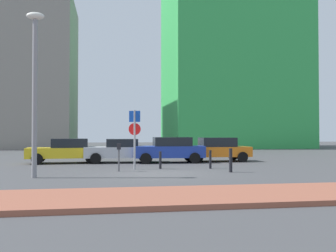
# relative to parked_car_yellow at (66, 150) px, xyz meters

# --- Properties ---
(ground_plane) EXTENTS (120.00, 120.00, 0.00)m
(ground_plane) POSITION_rel_parked_car_yellow_xyz_m (4.53, -6.62, -0.76)
(ground_plane) COLOR #424244
(sidewalk_brick) EXTENTS (40.00, 3.01, 0.14)m
(sidewalk_brick) POSITION_rel_parked_car_yellow_xyz_m (4.53, -13.03, -0.69)
(sidewalk_brick) COLOR #93513D
(sidewalk_brick) RESTS_ON ground
(parked_car_yellow) EXTENTS (4.51, 2.23, 1.46)m
(parked_car_yellow) POSITION_rel_parked_car_yellow_xyz_m (0.00, 0.00, 0.00)
(parked_car_yellow) COLOR gold
(parked_car_yellow) RESTS_ON ground
(parked_car_silver) EXTENTS (4.37, 1.98, 1.44)m
(parked_car_silver) POSITION_rel_parked_car_yellow_xyz_m (3.26, -0.15, -0.01)
(parked_car_silver) COLOR #B7BABF
(parked_car_silver) RESTS_ON ground
(parked_car_blue) EXTENTS (4.30, 1.99, 1.54)m
(parked_car_blue) POSITION_rel_parked_car_yellow_xyz_m (6.15, -0.66, 0.05)
(parked_car_blue) COLOR #1E389E
(parked_car_blue) RESTS_ON ground
(parked_car_orange) EXTENTS (4.16, 2.14, 1.51)m
(parked_car_orange) POSITION_rel_parked_car_yellow_xyz_m (9.26, -0.16, 0.03)
(parked_car_orange) COLOR orange
(parked_car_orange) RESTS_ON ground
(parking_sign_post) EXTENTS (0.59, 0.18, 2.91)m
(parking_sign_post) POSITION_rel_parked_car_yellow_xyz_m (3.76, -4.55, 1.08)
(parking_sign_post) COLOR gray
(parking_sign_post) RESTS_ON ground
(parking_meter) EXTENTS (0.18, 0.14, 1.30)m
(parking_meter) POSITION_rel_parked_car_yellow_xyz_m (2.97, -5.44, 0.09)
(parking_meter) COLOR #4C4C51
(parking_meter) RESTS_ON ground
(street_lamp) EXTENTS (0.70, 0.36, 6.61)m
(street_lamp) POSITION_rel_parked_car_yellow_xyz_m (-0.41, -7.44, 3.16)
(street_lamp) COLOR gray
(street_lamp) RESTS_ON ground
(traffic_bollard_near) EXTENTS (0.15, 0.15, 1.09)m
(traffic_bollard_near) POSITION_rel_parked_car_yellow_xyz_m (7.98, -6.63, -0.21)
(traffic_bollard_near) COLOR black
(traffic_bollard_near) RESTS_ON ground
(traffic_bollard_mid) EXTENTS (0.13, 0.13, 0.86)m
(traffic_bollard_mid) POSITION_rel_parked_car_yellow_xyz_m (5.06, -4.45, -0.32)
(traffic_bollard_mid) COLOR black
(traffic_bollard_mid) RESTS_ON ground
(traffic_bollard_far) EXTENTS (0.13, 0.13, 0.92)m
(traffic_bollard_far) POSITION_rel_parked_car_yellow_xyz_m (7.55, -4.78, -0.29)
(traffic_bollard_far) COLOR black
(traffic_bollard_far) RESTS_ON ground
(building_colorful_midrise) EXTENTS (16.83, 13.31, 26.15)m
(building_colorful_midrise) POSITION_rel_parked_car_yellow_xyz_m (18.46, 23.57, 12.32)
(building_colorful_midrise) COLOR green
(building_colorful_midrise) RESTS_ON ground
(building_under_construction) EXTENTS (12.50, 11.62, 18.27)m
(building_under_construction) POSITION_rel_parked_car_yellow_xyz_m (-8.05, 24.90, 8.38)
(building_under_construction) COLOR gray
(building_under_construction) RESTS_ON ground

